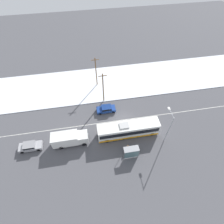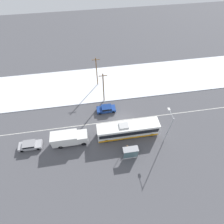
{
  "view_description": "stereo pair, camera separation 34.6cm",
  "coord_description": "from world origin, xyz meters",
  "px_view_note": "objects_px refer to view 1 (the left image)",
  "views": [
    {
      "loc": [
        -6.17,
        -21.81,
        30.75
      ],
      "look_at": [
        -2.18,
        1.51,
        1.4
      ],
      "focal_mm": 28.0,
      "sensor_mm": 36.0,
      "label": 1
    },
    {
      "loc": [
        -5.83,
        -21.86,
        30.75
      ],
      "look_at": [
        -2.18,
        1.51,
        1.4
      ],
      "focal_mm": 28.0,
      "sensor_mm": 36.0,
      "label": 2
    }
  ],
  "objects_px": {
    "streetlamp": "(169,125)",
    "utility_pole_roadside": "(103,88)",
    "city_bus": "(128,129)",
    "box_truck": "(69,139)",
    "parked_car_near_truck": "(30,146)",
    "bus_shelter": "(131,152)",
    "pedestrian_at_stop": "(128,147)",
    "utility_pole_snowlot": "(96,72)",
    "sedan_car": "(106,109)"
  },
  "relations": [
    {
      "from": "city_bus",
      "to": "parked_car_near_truck",
      "type": "distance_m",
      "value": 19.12
    },
    {
      "from": "utility_pole_snowlot",
      "to": "utility_pole_roadside",
      "type": "bearing_deg",
      "value": -81.04
    },
    {
      "from": "box_truck",
      "to": "sedan_car",
      "type": "xyz_separation_m",
      "value": [
        8.15,
        6.87,
        -0.83
      ]
    },
    {
      "from": "parked_car_near_truck",
      "to": "streetlamp",
      "type": "relative_size",
      "value": 0.57
    },
    {
      "from": "box_truck",
      "to": "utility_pole_roadside",
      "type": "bearing_deg",
      "value": 51.45
    },
    {
      "from": "city_bus",
      "to": "box_truck",
      "type": "height_order",
      "value": "city_bus"
    },
    {
      "from": "city_bus",
      "to": "streetlamp",
      "type": "relative_size",
      "value": 1.62
    },
    {
      "from": "pedestrian_at_stop",
      "to": "streetlamp",
      "type": "xyz_separation_m",
      "value": [
        7.67,
        1.25,
        3.68
      ]
    },
    {
      "from": "streetlamp",
      "to": "utility_pole_roadside",
      "type": "xyz_separation_m",
      "value": [
        -10.34,
        12.23,
        -0.55
      ]
    },
    {
      "from": "city_bus",
      "to": "pedestrian_at_stop",
      "type": "relative_size",
      "value": 7.06
    },
    {
      "from": "streetlamp",
      "to": "utility_pole_snowlot",
      "type": "relative_size",
      "value": 0.94
    },
    {
      "from": "city_bus",
      "to": "parked_car_near_truck",
      "type": "height_order",
      "value": "city_bus"
    },
    {
      "from": "box_truck",
      "to": "bus_shelter",
      "type": "height_order",
      "value": "box_truck"
    },
    {
      "from": "bus_shelter",
      "to": "utility_pole_snowlot",
      "type": "bearing_deg",
      "value": 100.74
    },
    {
      "from": "utility_pole_roadside",
      "to": "utility_pole_snowlot",
      "type": "distance_m",
      "value": 5.91
    },
    {
      "from": "box_truck",
      "to": "utility_pole_roadside",
      "type": "xyz_separation_m",
      "value": [
        8.06,
        10.11,
        2.57
      ]
    },
    {
      "from": "parked_car_near_truck",
      "to": "utility_pole_roadside",
      "type": "relative_size",
      "value": 0.54
    },
    {
      "from": "streetlamp",
      "to": "utility_pole_snowlot",
      "type": "xyz_separation_m",
      "value": [
        -11.26,
        18.07,
        -0.56
      ]
    },
    {
      "from": "bus_shelter",
      "to": "utility_pole_snowlot",
      "type": "xyz_separation_m",
      "value": [
        -3.93,
        20.71,
        2.5
      ]
    },
    {
      "from": "parked_car_near_truck",
      "to": "bus_shelter",
      "type": "height_order",
      "value": "bus_shelter"
    },
    {
      "from": "pedestrian_at_stop",
      "to": "streetlamp",
      "type": "height_order",
      "value": "streetlamp"
    },
    {
      "from": "utility_pole_snowlot",
      "to": "pedestrian_at_stop",
      "type": "bearing_deg",
      "value": -79.46
    },
    {
      "from": "parked_car_near_truck",
      "to": "utility_pole_snowlot",
      "type": "bearing_deg",
      "value": 47.22
    },
    {
      "from": "pedestrian_at_stop",
      "to": "bus_shelter",
      "type": "distance_m",
      "value": 1.55
    },
    {
      "from": "pedestrian_at_stop",
      "to": "streetlamp",
      "type": "bearing_deg",
      "value": 9.28
    },
    {
      "from": "streetlamp",
      "to": "utility_pole_roadside",
      "type": "bearing_deg",
      "value": 130.22
    },
    {
      "from": "utility_pole_roadside",
      "to": "utility_pole_snowlot",
      "type": "relative_size",
      "value": 1.0
    },
    {
      "from": "streetlamp",
      "to": "utility_pole_roadside",
      "type": "relative_size",
      "value": 0.94
    },
    {
      "from": "box_truck",
      "to": "bus_shelter",
      "type": "bearing_deg",
      "value": -23.27
    },
    {
      "from": "box_truck",
      "to": "streetlamp",
      "type": "distance_m",
      "value": 18.78
    },
    {
      "from": "streetlamp",
      "to": "utility_pole_roadside",
      "type": "height_order",
      "value": "utility_pole_roadside"
    },
    {
      "from": "box_truck",
      "to": "streetlamp",
      "type": "relative_size",
      "value": 0.91
    },
    {
      "from": "box_truck",
      "to": "bus_shelter",
      "type": "xyz_separation_m",
      "value": [
        11.07,
        -4.76,
        0.06
      ]
    },
    {
      "from": "sedan_car",
      "to": "parked_car_near_truck",
      "type": "height_order",
      "value": "parked_car_near_truck"
    },
    {
      "from": "box_truck",
      "to": "sedan_car",
      "type": "distance_m",
      "value": 10.69
    },
    {
      "from": "box_truck",
      "to": "parked_car_near_truck",
      "type": "bearing_deg",
      "value": 179.22
    },
    {
      "from": "box_truck",
      "to": "pedestrian_at_stop",
      "type": "xyz_separation_m",
      "value": [
        10.73,
        -3.37,
        -0.56
      ]
    },
    {
      "from": "pedestrian_at_stop",
      "to": "streetlamp",
      "type": "distance_m",
      "value": 8.6
    },
    {
      "from": "box_truck",
      "to": "pedestrian_at_stop",
      "type": "relative_size",
      "value": 3.97
    },
    {
      "from": "box_truck",
      "to": "utility_pole_snowlot",
      "type": "bearing_deg",
      "value": 65.89
    },
    {
      "from": "parked_car_near_truck",
      "to": "utility_pole_roadside",
      "type": "distance_m",
      "value": 18.83
    },
    {
      "from": "city_bus",
      "to": "utility_pole_roadside",
      "type": "height_order",
      "value": "utility_pole_roadside"
    },
    {
      "from": "sedan_car",
      "to": "city_bus",
      "type": "bearing_deg",
      "value": 116.8
    },
    {
      "from": "city_bus",
      "to": "bus_shelter",
      "type": "distance_m",
      "value": 4.87
    },
    {
      "from": "city_bus",
      "to": "sedan_car",
      "type": "bearing_deg",
      "value": 116.8
    },
    {
      "from": "box_truck",
      "to": "utility_pole_roadside",
      "type": "relative_size",
      "value": 0.86
    },
    {
      "from": "bus_shelter",
      "to": "streetlamp",
      "type": "height_order",
      "value": "streetlamp"
    },
    {
      "from": "utility_pole_roadside",
      "to": "pedestrian_at_stop",
      "type": "bearing_deg",
      "value": -78.79
    },
    {
      "from": "box_truck",
      "to": "sedan_car",
      "type": "relative_size",
      "value": 1.63
    },
    {
      "from": "pedestrian_at_stop",
      "to": "parked_car_near_truck",
      "type": "bearing_deg",
      "value": 169.23
    }
  ]
}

